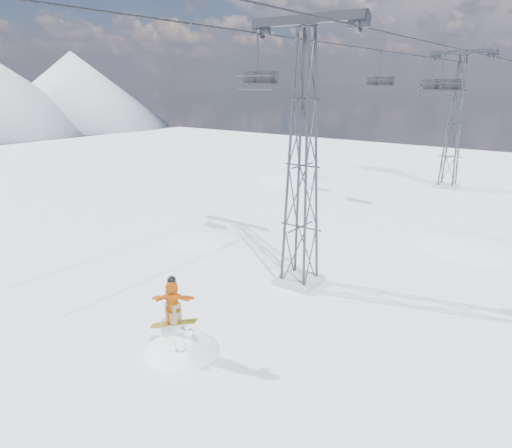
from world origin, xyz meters
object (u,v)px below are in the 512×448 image
(lift_tower_far, at_px, (454,125))
(snowboarder_jump, at_px, (184,390))
(lift_chair_near, at_px, (258,79))
(lift_tower_near, at_px, (302,166))

(lift_tower_far, height_order, snowboarder_jump, lift_tower_far)
(lift_tower_far, relative_size, lift_chair_near, 5.01)
(lift_tower_near, distance_m, lift_chair_near, 4.19)
(snowboarder_jump, bearing_deg, lift_chair_near, 104.46)
(snowboarder_jump, height_order, lift_chair_near, lift_chair_near)
(lift_tower_near, bearing_deg, snowboarder_jump, -93.28)
(snowboarder_jump, xyz_separation_m, lift_chair_near, (-1.79, 6.95, 10.67))
(lift_tower_near, distance_m, snowboarder_jump, 10.08)
(lift_tower_near, relative_size, lift_tower_far, 1.00)
(lift_tower_near, height_order, snowboarder_jump, lift_tower_near)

